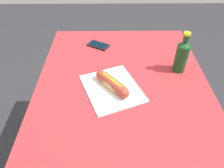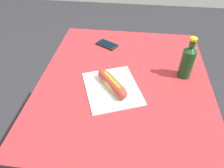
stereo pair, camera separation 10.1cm
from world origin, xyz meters
name	(u,v)px [view 1 (the left image)]	position (x,y,z in m)	size (l,w,h in m)	color
ground_plane	(119,156)	(0.00, 0.00, 0.00)	(6.00, 6.00, 0.00)	#2D2D33
dining_table	(122,99)	(0.00, 0.00, 0.61)	(1.02, 0.86, 0.76)	brown
paper_wrapper	(112,88)	(0.08, -0.05, 0.76)	(0.29, 0.25, 0.01)	white
hot_dog	(112,83)	(0.07, -0.05, 0.79)	(0.18, 0.16, 0.05)	tan
cell_phone	(98,45)	(-0.32, -0.13, 0.76)	(0.12, 0.15, 0.01)	black
soda_bottle	(182,55)	(-0.07, 0.30, 0.85)	(0.07, 0.07, 0.22)	#14471E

